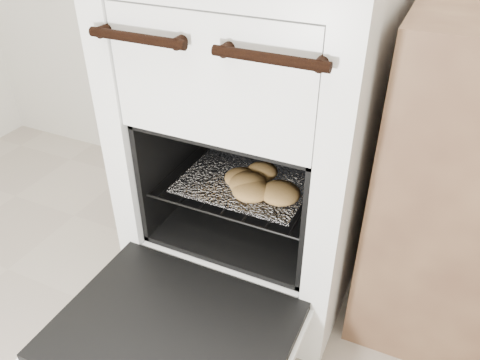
{
  "coord_description": "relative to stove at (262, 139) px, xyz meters",
  "views": [
    {
      "loc": [
        0.61,
        -0.06,
        1.2
      ],
      "look_at": [
        0.13,
        0.96,
        0.45
      ],
      "focal_mm": 35.0,
      "sensor_mm": 36.0,
      "label": 1
    }
  ],
  "objects": [
    {
      "name": "oven_rack",
      "position": [
        0.0,
        -0.07,
        -0.09
      ],
      "size": [
        0.49,
        0.47,
        0.01
      ],
      "color": "black",
      "rests_on": "stove"
    },
    {
      "name": "foil_sheet",
      "position": [
        -0.0,
        -0.1,
        -0.09
      ],
      "size": [
        0.38,
        0.33,
        0.01
      ],
      "primitive_type": "cube",
      "color": "white",
      "rests_on": "oven_rack"
    },
    {
      "name": "stove",
      "position": [
        0.0,
        0.0,
        0.0
      ],
      "size": [
        0.67,
        0.75,
        1.03
      ],
      "color": "white",
      "rests_on": "ground"
    },
    {
      "name": "baked_rolls",
      "position": [
        0.05,
        -0.16,
        -0.06
      ],
      "size": [
        0.27,
        0.25,
        0.05
      ],
      "color": "#B58048",
      "rests_on": "foil_sheet"
    },
    {
      "name": "oven_door",
      "position": [
        -0.0,
        -0.56,
        -0.28
      ],
      "size": [
        0.6,
        0.47,
        0.04
      ],
      "color": "black",
      "rests_on": "stove"
    }
  ]
}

